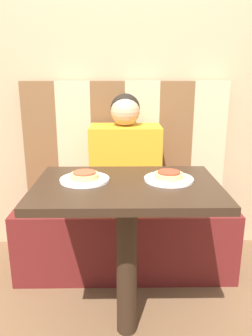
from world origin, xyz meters
TOP-DOWN VIEW (x-y plane):
  - ground_plane at (0.00, 0.00)m, footprint 12.00×12.00m
  - wall_back at (0.00, 0.94)m, footprint 7.00×0.05m
  - booth_seat at (0.00, 0.61)m, footprint 1.36×0.55m
  - booth_backrest at (-0.00, 0.84)m, footprint 1.36×0.09m
  - dining_table at (0.00, 0.00)m, footprint 0.82×0.56m
  - person at (0.00, 0.61)m, footprint 0.43×0.26m
  - plate_left at (-0.19, 0.04)m, footprint 0.22×0.22m
  - plate_right at (0.19, 0.04)m, footprint 0.22×0.22m
  - pizza_left at (-0.19, 0.04)m, footprint 0.13×0.13m
  - pizza_right at (0.19, 0.04)m, footprint 0.13×0.13m

SIDE VIEW (x-z plane):
  - ground_plane at x=0.00m, z-range 0.00..0.00m
  - booth_seat at x=0.00m, z-range 0.00..0.45m
  - dining_table at x=0.00m, z-range 0.25..1.03m
  - person at x=0.00m, z-range 0.41..1.09m
  - plate_left at x=-0.19m, z-range 0.78..0.79m
  - plate_right at x=0.19m, z-range 0.78..0.79m
  - pizza_left at x=-0.19m, z-range 0.79..0.82m
  - pizza_right at x=0.19m, z-range 0.79..0.82m
  - booth_backrest at x=0.00m, z-range 0.45..1.20m
  - wall_back at x=0.00m, z-range 0.00..2.60m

